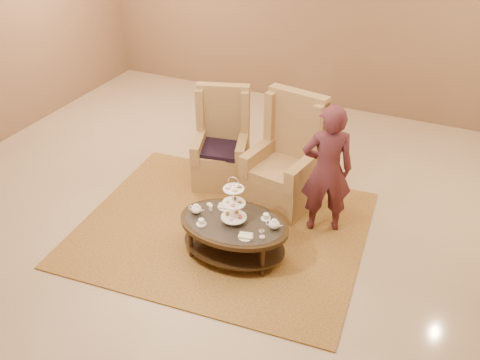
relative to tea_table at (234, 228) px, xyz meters
The scene contains 7 objects.
ground 0.48m from the tea_table, 140.30° to the left, with size 8.00×8.00×0.00m, color #C8B195.
ceiling 0.48m from the tea_table, 140.30° to the left, with size 8.00×8.00×0.02m, color silver.
rug 0.59m from the tea_table, 131.68° to the left, with size 3.35×2.87×0.02m.
tea_table is the anchor object (origin of this frame).
armchair_left 1.57m from the tea_table, 120.73° to the left, with size 0.85×0.86×1.24m.
armchair_right 1.23m from the tea_table, 84.24° to the left, with size 0.86×0.88×1.36m.
person 1.18m from the tea_table, 49.99° to the left, with size 0.66×0.57×1.54m.
Camera 1 is at (2.16, -4.23, 3.73)m, focal length 40.00 mm.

